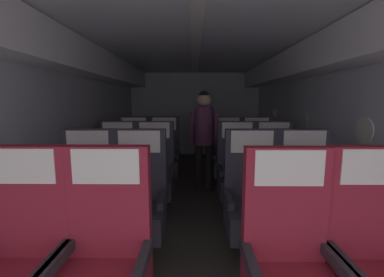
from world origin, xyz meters
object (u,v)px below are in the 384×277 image
Objects in this scene: seat_a_right_aisle at (377,268)px; seat_d_left_aisle at (164,158)px; seat_a_left_aisle at (105,267)px; seat_b_right_window at (252,204)px; seat_c_right_window at (237,175)px; seat_b_right_aisle at (305,203)px; seat_c_left_aisle at (154,175)px; seat_d_right_aisle at (257,159)px; flight_attendant at (204,130)px; seat_d_right_window at (227,158)px; seat_d_left_window at (134,158)px; seat_a_left_window at (20,266)px; seat_b_left_window at (87,203)px; seat_b_left_aisle at (139,204)px; seat_a_right_window at (290,271)px; seat_c_left_window at (117,174)px; seat_c_right_aisle at (274,175)px.

seat_d_left_aisle is (-1.49, 2.72, 0.00)m from seat_a_right_aisle.
seat_a_left_aisle is 1.00× the size of seat_b_right_window.
seat_b_right_aisle is at bearing -62.81° from seat_c_right_window.
seat_d_right_aisle is at bearing 31.22° from seat_c_left_aisle.
flight_attendant is (-0.39, 0.79, 0.47)m from seat_c_right_window.
seat_d_right_aisle is at bearing 90.08° from seat_a_right_aisle.
seat_b_right_aisle is 1.00× the size of seat_d_right_window.
seat_a_left_aisle and seat_d_left_aisle have the same top height.
seat_b_right_window is 1.80m from flight_attendant.
seat_d_right_aisle is 0.47m from seat_d_right_window.
seat_d_left_window is (-0.47, 0.92, 0.00)m from seat_c_left_aisle.
seat_b_left_window is at bearing 89.58° from seat_a_left_window.
seat_d_left_window is (-1.50, 0.92, 0.00)m from seat_c_right_window.
seat_a_left_window is 0.88m from seat_b_left_window.
seat_d_right_window is at bearing 177.47° from seat_d_right_aisle.
seat_b_left_aisle is (-1.50, 0.88, 0.00)m from seat_a_right_aisle.
seat_b_left_window is at bearing -117.14° from seat_c_left_aisle.
seat_c_right_window is 1.76m from seat_d_left_window.
seat_d_right_window is (1.50, 2.71, 0.00)m from seat_a_left_window.
seat_a_left_window is 1.49m from seat_a_right_window.
seat_d_left_aisle and seat_d_right_window have the same top height.
seat_c_right_window is 1.00m from flight_attendant.
seat_b_right_window and seat_c_left_window have the same top height.
seat_a_left_aisle is 3.08m from seat_d_right_aisle.
seat_a_right_aisle is 2.76m from flight_attendant.
seat_a_left_aisle and seat_b_left_aisle have the same top height.
seat_d_left_window is 0.48m from seat_d_left_aisle.
seat_c_left_aisle is at bearing 90.05° from seat_b_left_aisle.
seat_a_left_window is at bearing -90.42° from seat_b_left_window.
seat_c_right_aisle is at bearing 90.16° from seat_a_right_aisle.
seat_a_right_aisle is 3.10m from seat_d_left_aisle.
seat_d_left_aisle is at bearing 75.47° from seat_b_left_window.
seat_b_left_aisle is 1.00× the size of seat_d_right_window.
seat_b_left_aisle is at bearing -129.54° from seat_d_right_aisle.
seat_c_left_window is at bearing -117.72° from seat_d_left_aisle.
seat_d_right_aisle is at bearing 75.15° from seat_b_right_window.
flight_attendant is (0.65, 1.70, 0.47)m from seat_b_left_aisle.
seat_c_left_window is 1.00× the size of seat_d_left_window.
seat_a_right_aisle is 2.69m from seat_d_right_aisle.
seat_c_right_aisle is (0.48, 1.82, 0.00)m from seat_a_right_window.
seat_b_left_window is (-1.48, 0.91, 0.00)m from seat_a_right_window.
seat_a_right_window and seat_c_right_window have the same top height.
seat_b_right_aisle is at bearing -24.83° from seat_c_left_window.
seat_b_left_window is 1.00× the size of seat_b_right_window.
seat_a_left_window is 1.00× the size of seat_a_right_aisle.
seat_b_left_aisle is at bearing 61.86° from seat_a_left_window.
seat_b_left_window is 0.92m from seat_c_left_window.
seat_c_left_window is 1.00× the size of seat_d_left_aisle.
flight_attendant is at bearing -172.59° from seat_d_right_aisle.
seat_a_left_aisle is 1.01m from seat_a_right_window.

